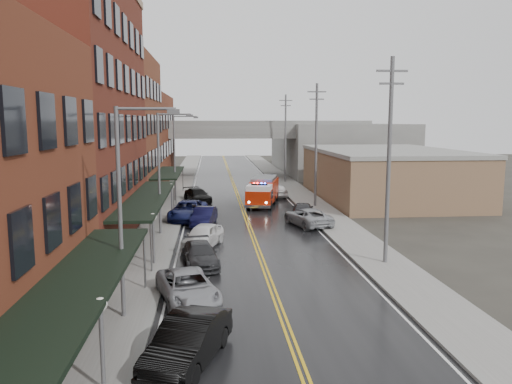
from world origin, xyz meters
TOP-DOWN VIEW (x-y plane):
  - road at (0.00, 30.00)m, footprint 11.00×160.00m
  - sidewalk_left at (-7.30, 30.00)m, footprint 3.00×160.00m
  - sidewalk_right at (7.30, 30.00)m, footprint 3.00×160.00m
  - curb_left at (-5.65, 30.00)m, footprint 0.30×160.00m
  - curb_right at (5.65, 30.00)m, footprint 0.30×160.00m
  - brick_building_b at (-13.30, 23.00)m, footprint 9.00×20.00m
  - brick_building_c at (-13.30, 40.50)m, footprint 9.00×15.00m
  - brick_building_far at (-13.30, 58.00)m, footprint 9.00×20.00m
  - tan_building at (16.00, 40.00)m, footprint 14.00×22.00m
  - right_far_block at (18.00, 70.00)m, footprint 18.00×30.00m
  - awning_0 at (-7.49, 4.00)m, footprint 2.60×16.00m
  - awning_1 at (-7.49, 23.00)m, footprint 2.60×18.00m
  - awning_2 at (-7.49, 40.50)m, footprint 2.60×13.00m
  - globe_lamp_0 at (-6.40, 2.00)m, footprint 0.44×0.44m
  - globe_lamp_1 at (-6.40, 16.00)m, footprint 0.44×0.44m
  - globe_lamp_2 at (-6.40, 30.00)m, footprint 0.44×0.44m
  - street_lamp_0 at (-6.55, 8.00)m, footprint 2.64×0.22m
  - street_lamp_1 at (-6.55, 24.00)m, footprint 2.64×0.22m
  - street_lamp_2 at (-6.55, 40.00)m, footprint 2.64×0.22m
  - utility_pole_0 at (7.20, 15.00)m, footprint 1.80×0.24m
  - utility_pole_1 at (7.20, 35.00)m, footprint 1.80×0.24m
  - utility_pole_2 at (7.20, 55.00)m, footprint 1.80×0.24m
  - overpass at (0.00, 62.00)m, footprint 40.00×10.00m
  - fire_truck at (2.17, 36.49)m, footprint 4.39×7.91m
  - parked_car_left_1 at (-3.88, 3.75)m, footprint 3.29×5.28m
  - parked_car_left_2 at (-4.16, 9.84)m, footprint 3.60×5.53m
  - parked_car_left_3 at (-3.69, 15.70)m, footprint 2.49×4.84m
  - parked_car_left_4 at (-3.60, 20.05)m, footprint 3.24×4.95m
  - parked_car_left_5 at (-3.60, 27.20)m, footprint 2.25×4.67m
  - parked_car_left_6 at (-5.00, 29.56)m, footprint 3.53×6.23m
  - parked_car_left_7 at (-4.44, 39.20)m, footprint 3.47×5.19m
  - parked_car_right_0 at (4.75, 26.29)m, footprint 3.75×5.71m
  - parked_car_right_1 at (5.00, 29.80)m, footprint 2.64×4.81m
  - parked_car_right_2 at (4.22, 41.95)m, footprint 2.43×4.64m
  - parked_car_right_3 at (4.17, 51.08)m, footprint 2.67×5.17m

SIDE VIEW (x-z plane):
  - road at x=0.00m, z-range 0.00..0.02m
  - sidewalk_left at x=-7.30m, z-range 0.00..0.15m
  - sidewalk_right at x=7.30m, z-range 0.00..0.15m
  - curb_left at x=-5.65m, z-range 0.00..0.15m
  - curb_right at x=5.65m, z-range 0.00..0.15m
  - parked_car_right_1 at x=5.00m, z-range 0.00..1.32m
  - parked_car_left_3 at x=-3.69m, z-range 0.00..1.34m
  - parked_car_left_7 at x=-4.44m, z-range 0.00..1.40m
  - parked_car_left_2 at x=-4.16m, z-range 0.00..1.42m
  - parked_car_right_0 at x=4.75m, z-range 0.00..1.46m
  - parked_car_left_5 at x=-3.60m, z-range 0.00..1.48m
  - parked_car_right_2 at x=4.22m, z-range 0.00..1.51m
  - parked_car_left_4 at x=-3.60m, z-range 0.00..1.57m
  - parked_car_right_3 at x=4.17m, z-range 0.00..1.62m
  - parked_car_left_6 at x=-5.00m, z-range 0.00..1.64m
  - parked_car_left_1 at x=-3.88m, z-range 0.00..1.64m
  - fire_truck at x=2.17m, z-range 0.12..2.88m
  - globe_lamp_0 at x=-6.40m, z-range 0.75..3.87m
  - globe_lamp_1 at x=-6.40m, z-range 0.75..3.87m
  - globe_lamp_2 at x=-6.40m, z-range 0.75..3.87m
  - tan_building at x=16.00m, z-range 0.00..5.00m
  - awning_2 at x=-7.49m, z-range 1.44..4.53m
  - awning_0 at x=-7.49m, z-range 1.44..4.53m
  - awning_1 at x=-7.49m, z-range 1.44..4.53m
  - right_far_block at x=18.00m, z-range 0.00..8.00m
  - street_lamp_0 at x=-6.55m, z-range 0.69..9.69m
  - street_lamp_1 at x=-6.55m, z-range 0.69..9.69m
  - street_lamp_2 at x=-6.55m, z-range 0.69..9.69m
  - overpass at x=0.00m, z-range 2.24..9.74m
  - brick_building_far at x=-13.30m, z-range 0.00..12.00m
  - utility_pole_0 at x=7.20m, z-range 0.31..12.31m
  - utility_pole_1 at x=7.20m, z-range 0.31..12.31m
  - utility_pole_2 at x=7.20m, z-range 0.31..12.31m
  - brick_building_c at x=-13.30m, z-range 0.00..15.00m
  - brick_building_b at x=-13.30m, z-range 0.00..18.00m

